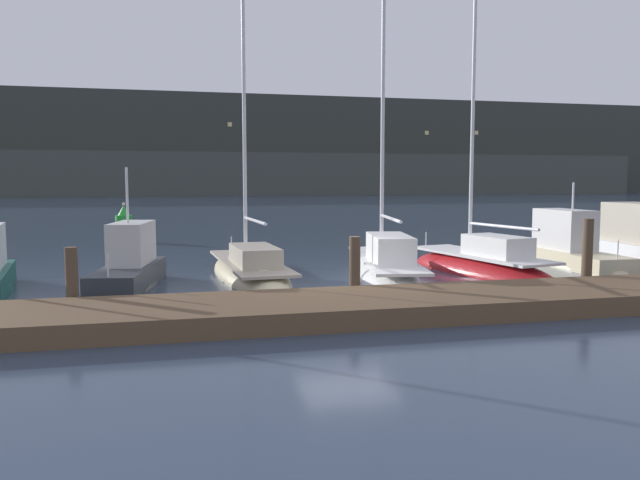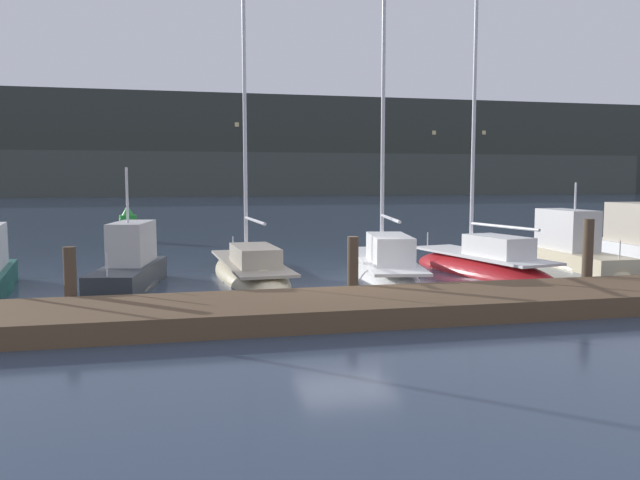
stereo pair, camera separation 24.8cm
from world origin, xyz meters
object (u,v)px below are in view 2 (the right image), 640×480
motorboat_berth_3 (130,276)px  sailboat_berth_4 (250,273)px  sailboat_berth_5 (385,274)px  motorboat_berth_7 (573,256)px  sailboat_berth_6 (482,269)px  channel_buoy (128,227)px

motorboat_berth_3 → sailboat_berth_4: size_ratio=0.47×
sailboat_berth_5 → motorboat_berth_7: (7.35, 1.27, 0.21)m
sailboat_berth_4 → sailboat_berth_6: sailboat_berth_4 is taller
motorboat_berth_3 → motorboat_berth_7: size_ratio=0.92×
motorboat_berth_7 → motorboat_berth_3: bearing=-175.8°
motorboat_berth_3 → channel_buoy: motorboat_berth_3 is taller
sailboat_berth_4 → channel_buoy: 13.63m
channel_buoy → motorboat_berth_3: bearing=-85.4°
motorboat_berth_3 → sailboat_berth_6: sailboat_berth_6 is taller
sailboat_berth_5 → sailboat_berth_6: size_ratio=1.13×
motorboat_berth_3 → sailboat_berth_5: bearing=-1.4°
motorboat_berth_3 → motorboat_berth_7: motorboat_berth_3 is taller
sailboat_berth_4 → motorboat_berth_7: bearing=-0.9°
motorboat_berth_7 → sailboat_berth_6: bearing=-168.6°
motorboat_berth_7 → channel_buoy: size_ratio=2.86×
sailboat_berth_5 → channel_buoy: sailboat_berth_5 is taller
channel_buoy → motorboat_berth_7: bearing=-39.1°
motorboat_berth_3 → sailboat_berth_6: bearing=1.6°
sailboat_berth_6 → motorboat_berth_7: sailboat_berth_6 is taller
sailboat_berth_4 → motorboat_berth_7: (11.33, -0.19, 0.26)m
motorboat_berth_3 → sailboat_berth_4: (3.55, 1.27, -0.22)m
motorboat_berth_7 → sailboat_berth_5: bearing=-170.2°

